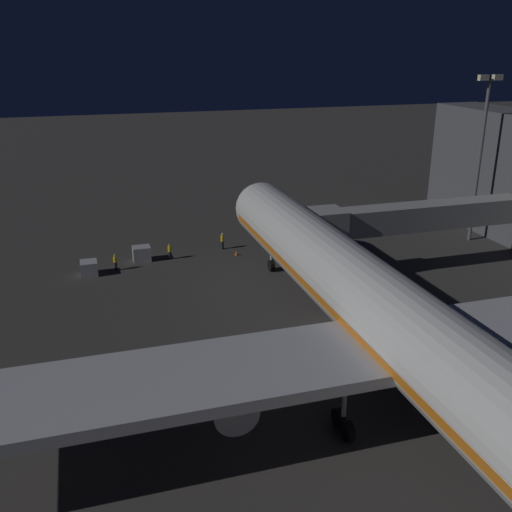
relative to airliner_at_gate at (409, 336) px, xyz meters
name	(u,v)px	position (x,y,z in m)	size (l,w,h in m)	color
ground_plane	(325,330)	(0.00, -11.94, -5.56)	(320.00, 320.00, 0.00)	#383533
airliner_at_gate	(409,336)	(0.00, 0.00, 0.00)	(54.35, 64.40, 18.91)	silver
jet_bridge	(404,218)	(-12.36, -21.70, 0.09)	(23.14, 3.40, 7.18)	#9E9E99
apron_floodlight_mast	(481,148)	(-25.50, -28.32, 5.22)	(2.90, 0.50, 18.67)	#59595E
baggage_container_mid_row	(142,254)	(12.29, -32.46, -4.77)	(1.84, 1.55, 1.58)	#B7BABF
baggage_container_far_row	(89,268)	(17.79, -29.93, -4.84)	(1.64, 1.76, 1.43)	#B7BABF
ground_crew_near_nose_gear	(222,240)	(3.16, -33.59, -4.51)	(0.40, 0.40, 1.89)	black
ground_crew_by_belt_loader	(170,251)	(9.35, -32.07, -4.60)	(0.40, 0.40, 1.75)	black
ground_crew_walking_aft	(115,261)	(15.16, -30.43, -4.61)	(0.40, 0.40, 1.73)	black
traffic_cone_nose_port	(274,249)	(-2.20, -31.18, -5.29)	(0.36, 0.36, 0.55)	orange
traffic_cone_nose_starboard	(236,253)	(2.20, -31.18, -5.29)	(0.36, 0.36, 0.55)	orange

